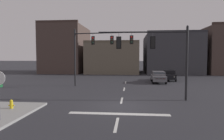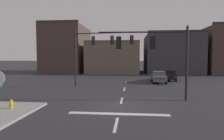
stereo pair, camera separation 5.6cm
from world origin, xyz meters
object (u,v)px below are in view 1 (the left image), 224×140
(signal_mast_far_side, at_px, (96,46))
(fire_hydrant, at_px, (11,106))
(car_lot_middle, at_px, (158,77))
(signal_mast_near_side, at_px, (160,50))
(car_lot_nearside, at_px, (169,75))

(signal_mast_far_side, height_order, fire_hydrant, signal_mast_far_side)
(signal_mast_far_side, xyz_separation_m, car_lot_middle, (8.11, 4.56, -4.10))
(signal_mast_far_side, xyz_separation_m, fire_hydrant, (-3.73, -11.57, -4.63))
(signal_mast_far_side, relative_size, car_lot_middle, 1.89)
(signal_mast_near_side, distance_m, fire_hydrant, 11.82)
(signal_mast_far_side, bearing_deg, car_lot_nearside, 36.83)
(car_lot_middle, bearing_deg, car_lot_nearside, 55.78)
(car_lot_middle, bearing_deg, signal_mast_near_side, -97.40)
(signal_mast_near_side, relative_size, fire_hydrant, 9.81)
(signal_mast_far_side, xyz_separation_m, car_lot_nearside, (10.20, 7.64, -4.10))
(signal_mast_near_side, height_order, car_lot_middle, signal_mast_near_side)
(signal_mast_far_side, distance_m, car_lot_nearside, 13.39)
(car_lot_middle, height_order, fire_hydrant, car_lot_middle)
(car_lot_middle, distance_m, fire_hydrant, 20.02)
(signal_mast_near_side, distance_m, signal_mast_far_side, 9.82)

